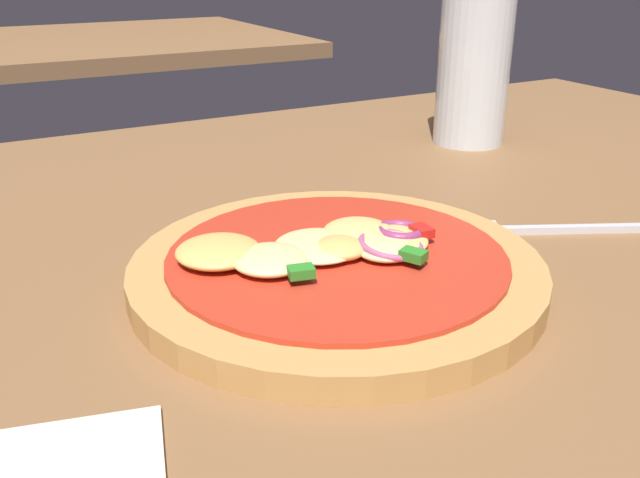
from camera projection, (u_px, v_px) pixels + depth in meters
dining_table at (409, 301)px, 0.41m from camera, size 1.16×0.89×0.03m
pizza at (335, 266)px, 0.39m from camera, size 0.24×0.24×0.03m
fork at (533, 228)px, 0.47m from camera, size 0.15×0.08×0.01m
beer_glass at (473, 76)px, 0.66m from camera, size 0.07×0.07×0.15m
background_table at (80, 45)px, 1.48m from camera, size 0.89×0.65×0.03m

